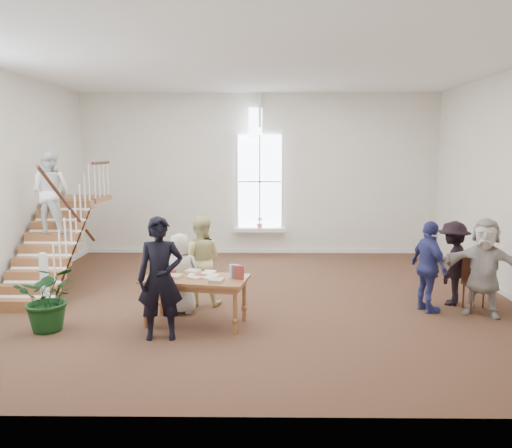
{
  "coord_description": "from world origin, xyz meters",
  "views": [
    {
      "loc": [
        0.05,
        -9.62,
        2.9
      ],
      "look_at": [
        -0.06,
        0.4,
        1.43
      ],
      "focal_mm": 35.0,
      "sensor_mm": 36.0,
      "label": 1
    }
  ],
  "objects_px": {
    "police_officer": "(160,278)",
    "floor_plant": "(49,298)",
    "side_chair": "(477,278)",
    "woman_cluster_b": "(453,263)",
    "woman_cluster_c": "(484,267)",
    "woman_cluster_a": "(429,267)",
    "person_yellow": "(200,261)",
    "elderly_woman": "(180,273)",
    "library_table": "(195,282)"
  },
  "relations": [
    {
      "from": "police_officer",
      "to": "floor_plant",
      "type": "relative_size",
      "value": 1.76
    },
    {
      "from": "police_officer",
      "to": "side_chair",
      "type": "xyz_separation_m",
      "value": [
        5.51,
        1.48,
        -0.37
      ]
    },
    {
      "from": "woman_cluster_b",
      "to": "floor_plant",
      "type": "xyz_separation_m",
      "value": [
        -7.08,
        -1.48,
        -0.25
      ]
    },
    {
      "from": "woman_cluster_c",
      "to": "floor_plant",
      "type": "height_order",
      "value": "woman_cluster_c"
    },
    {
      "from": "woman_cluster_a",
      "to": "person_yellow",
      "type": "bearing_deg",
      "value": 69.81
    },
    {
      "from": "woman_cluster_a",
      "to": "side_chair",
      "type": "bearing_deg",
      "value": -98.35
    },
    {
      "from": "elderly_woman",
      "to": "person_yellow",
      "type": "bearing_deg",
      "value": -130.82
    },
    {
      "from": "woman_cluster_b",
      "to": "woman_cluster_c",
      "type": "relative_size",
      "value": 0.92
    },
    {
      "from": "elderly_woman",
      "to": "library_table",
      "type": "bearing_deg",
      "value": 109.58
    },
    {
      "from": "police_officer",
      "to": "floor_plant",
      "type": "bearing_deg",
      "value": 163.44
    },
    {
      "from": "woman_cluster_a",
      "to": "woman_cluster_c",
      "type": "distance_m",
      "value": 0.92
    },
    {
      "from": "library_table",
      "to": "elderly_woman",
      "type": "height_order",
      "value": "elderly_woman"
    },
    {
      "from": "woman_cluster_a",
      "to": "elderly_woman",
      "type": "bearing_deg",
      "value": 76.52
    },
    {
      "from": "police_officer",
      "to": "floor_plant",
      "type": "xyz_separation_m",
      "value": [
        -1.89,
        0.35,
        -0.41
      ]
    },
    {
      "from": "police_officer",
      "to": "woman_cluster_a",
      "type": "relative_size",
      "value": 1.15
    },
    {
      "from": "police_officer",
      "to": "person_yellow",
      "type": "bearing_deg",
      "value": 70.96
    },
    {
      "from": "side_chair",
      "to": "woman_cluster_b",
      "type": "bearing_deg",
      "value": 134.68
    },
    {
      "from": "floor_plant",
      "to": "woman_cluster_c",
      "type": "bearing_deg",
      "value": 6.4
    },
    {
      "from": "elderly_woman",
      "to": "woman_cluster_c",
      "type": "bearing_deg",
      "value": 169.35
    },
    {
      "from": "woman_cluster_b",
      "to": "woman_cluster_c",
      "type": "height_order",
      "value": "woman_cluster_c"
    },
    {
      "from": "floor_plant",
      "to": "side_chair",
      "type": "relative_size",
      "value": 1.03
    },
    {
      "from": "library_table",
      "to": "woman_cluster_a",
      "type": "xyz_separation_m",
      "value": [
        4.15,
        0.72,
        0.11
      ]
    },
    {
      "from": "floor_plant",
      "to": "elderly_woman",
      "type": "bearing_deg",
      "value": 24.35
    },
    {
      "from": "library_table",
      "to": "police_officer",
      "type": "xyz_separation_m",
      "value": [
        -0.44,
        -0.66,
        0.23
      ]
    },
    {
      "from": "police_officer",
      "to": "elderly_woman",
      "type": "distance_m",
      "value": 1.28
    },
    {
      "from": "library_table",
      "to": "floor_plant",
      "type": "xyz_separation_m",
      "value": [
        -2.33,
        -0.31,
        -0.18
      ]
    },
    {
      "from": "elderly_woman",
      "to": "person_yellow",
      "type": "relative_size",
      "value": 0.86
    },
    {
      "from": "police_officer",
      "to": "person_yellow",
      "type": "xyz_separation_m",
      "value": [
        0.4,
        1.75,
        -0.11
      ]
    },
    {
      "from": "person_yellow",
      "to": "woman_cluster_c",
      "type": "xyz_separation_m",
      "value": [
        5.08,
        -0.57,
        0.02
      ]
    },
    {
      "from": "floor_plant",
      "to": "side_chair",
      "type": "distance_m",
      "value": 7.49
    },
    {
      "from": "person_yellow",
      "to": "floor_plant",
      "type": "distance_m",
      "value": 2.71
    },
    {
      "from": "library_table",
      "to": "elderly_woman",
      "type": "distance_m",
      "value": 0.68
    },
    {
      "from": "elderly_woman",
      "to": "woman_cluster_b",
      "type": "bearing_deg",
      "value": 176.6
    },
    {
      "from": "police_officer",
      "to": "person_yellow",
      "type": "relative_size",
      "value": 1.13
    },
    {
      "from": "library_table",
      "to": "woman_cluster_b",
      "type": "relative_size",
      "value": 1.16
    },
    {
      "from": "person_yellow",
      "to": "side_chair",
      "type": "bearing_deg",
      "value": 178.32
    },
    {
      "from": "woman_cluster_a",
      "to": "woman_cluster_b",
      "type": "height_order",
      "value": "woman_cluster_a"
    },
    {
      "from": "police_officer",
      "to": "woman_cluster_b",
      "type": "relative_size",
      "value": 1.2
    },
    {
      "from": "person_yellow",
      "to": "woman_cluster_a",
      "type": "bearing_deg",
      "value": 176.18
    },
    {
      "from": "elderly_woman",
      "to": "person_yellow",
      "type": "xyz_separation_m",
      "value": [
        0.3,
        0.5,
        0.12
      ]
    },
    {
      "from": "elderly_woman",
      "to": "woman_cluster_c",
      "type": "distance_m",
      "value": 5.39
    },
    {
      "from": "library_table",
      "to": "person_yellow",
      "type": "height_order",
      "value": "person_yellow"
    },
    {
      "from": "woman_cluster_c",
      "to": "elderly_woman",
      "type": "bearing_deg",
      "value": -153.86
    },
    {
      "from": "library_table",
      "to": "woman_cluster_c",
      "type": "relative_size",
      "value": 1.06
    },
    {
      "from": "elderly_woman",
      "to": "side_chair",
      "type": "relative_size",
      "value": 1.38
    },
    {
      "from": "police_officer",
      "to": "elderly_woman",
      "type": "xyz_separation_m",
      "value": [
        0.1,
        1.25,
        -0.23
      ]
    },
    {
      "from": "police_officer",
      "to": "woman_cluster_b",
      "type": "height_order",
      "value": "police_officer"
    },
    {
      "from": "elderly_woman",
      "to": "side_chair",
      "type": "height_order",
      "value": "elderly_woman"
    },
    {
      "from": "police_officer",
      "to": "library_table",
      "type": "bearing_deg",
      "value": 50.2
    },
    {
      "from": "side_chair",
      "to": "police_officer",
      "type": "bearing_deg",
      "value": -163.72
    }
  ]
}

